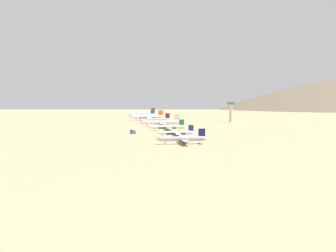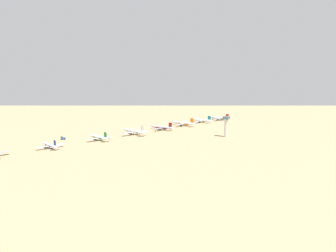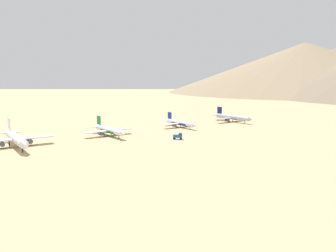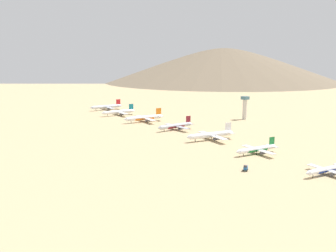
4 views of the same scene
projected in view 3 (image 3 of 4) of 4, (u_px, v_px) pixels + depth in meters
parked_jet_4 at (16, 138)px, 182.51m from camera, size 48.30×39.56×14.00m
parked_jet_5 at (109, 130)px, 216.47m from camera, size 39.59×32.35×11.44m
parked_jet_6 at (180, 123)px, 252.69m from camera, size 35.33×28.89×10.22m
parked_jet_7 at (232, 117)px, 283.09m from camera, size 39.82×32.49×11.49m
service_truck at (178, 136)px, 204.89m from camera, size 5.68×4.99×3.90m
desert_hill_4 at (304, 67)px, 803.92m from camera, size 639.27×639.27×115.50m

